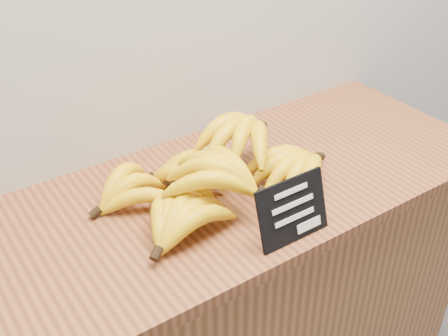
# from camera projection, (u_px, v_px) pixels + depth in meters

# --- Properties ---
(counter) EXTENTS (1.37, 0.50, 0.90)m
(counter) POSITION_uv_depth(u_px,v_px,m) (214.00, 336.00, 1.52)
(counter) COLOR brown
(counter) RESTS_ON ground
(counter_top) EXTENTS (1.40, 0.54, 0.03)m
(counter_top) POSITION_uv_depth(u_px,v_px,m) (212.00, 197.00, 1.26)
(counter_top) COLOR brown
(counter_top) RESTS_ON counter
(chalkboard_sign) EXTENTS (0.16, 0.04, 0.13)m
(chalkboard_sign) POSITION_uv_depth(u_px,v_px,m) (293.00, 210.00, 1.09)
(chalkboard_sign) COLOR black
(chalkboard_sign) RESTS_ON counter_top
(banana_pile) EXTENTS (0.54, 0.37, 0.13)m
(banana_pile) POSITION_uv_depth(u_px,v_px,m) (215.00, 174.00, 1.21)
(banana_pile) COLOR yellow
(banana_pile) RESTS_ON counter_top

